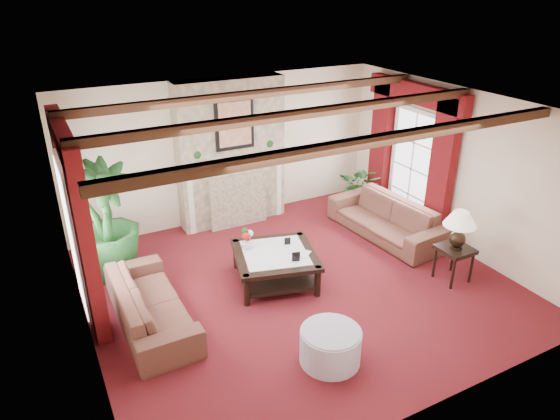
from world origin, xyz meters
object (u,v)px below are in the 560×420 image
potted_palm (109,244)px  ottoman (330,346)px  coffee_table (275,267)px  sofa_right (386,213)px  side_table (453,264)px  sofa_left (149,296)px

potted_palm → ottoman: (1.96, -3.29, -0.29)m
coffee_table → ottoman: coffee_table is taller
sofa_right → side_table: sofa_right is taller
potted_palm → coffee_table: (2.17, -1.40, -0.27)m
sofa_left → side_table: size_ratio=3.77×
sofa_right → potted_palm: size_ratio=1.14×
ottoman → side_table: bearing=14.0°
sofa_right → ottoman: bearing=-54.0°
ottoman → sofa_right: bearing=41.0°
sofa_left → potted_palm: (-0.23, 1.53, 0.10)m
coffee_table → sofa_right: bearing=25.0°
coffee_table → side_table: size_ratio=2.14×
sofa_right → side_table: (-0.02, -1.66, -0.16)m
side_table → ottoman: side_table is taller
sofa_right → side_table: bearing=-5.6°
sofa_left → side_table: 4.52m
potted_palm → ottoman: 3.84m
sofa_right → potted_palm: (-4.63, 0.96, 0.07)m
sofa_left → ottoman: bearing=-135.7°
sofa_left → sofa_right: sofa_right is taller
sofa_left → potted_palm: bearing=8.1°
coffee_table → side_table: 2.73m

